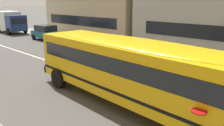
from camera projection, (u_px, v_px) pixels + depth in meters
name	position (u px, v px, depth m)	size (l,w,h in m)	color
ground_plane	(96.00, 77.00, 13.19)	(400.00, 400.00, 0.00)	#54514F
sidewalk_far	(165.00, 56.00, 18.28)	(120.00, 3.00, 0.01)	gray
lane_centreline	(96.00, 77.00, 13.19)	(110.00, 0.16, 0.01)	silver
school_bus	(140.00, 69.00, 9.00)	(12.31, 3.20, 2.73)	yellow
parked_car_teal_mid_block	(46.00, 32.00, 25.35)	(3.94, 1.95, 1.64)	#195B66
box_truck	(10.00, 21.00, 31.35)	(6.11, 2.62, 2.82)	navy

